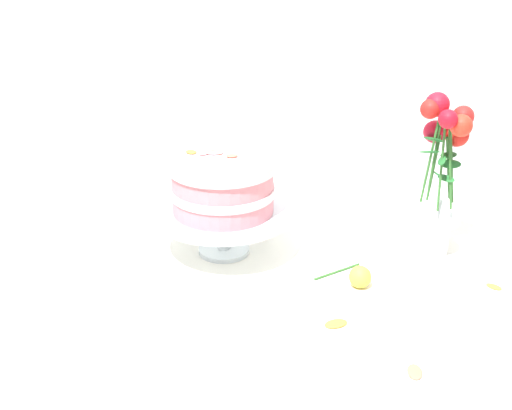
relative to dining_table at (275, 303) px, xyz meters
The scene contains 10 objects.
dining_table is the anchor object (origin of this frame).
linen_napkin 0.15m from the dining_table, 166.00° to the left, with size 0.32×0.32×0.00m, color white.
cake_stand 0.21m from the dining_table, 166.00° to the left, with size 0.29×0.29×0.10m.
layer_cake 0.28m from the dining_table, 165.96° to the left, with size 0.22×0.22×0.12m.
flower_vase 0.43m from the dining_table, 22.35° to the left, with size 0.11×0.12×0.35m.
fallen_rose 0.22m from the dining_table, 16.28° to the right, with size 0.11×0.11×0.04m.
loose_petal_0 0.27m from the dining_table, 115.91° to the left, with size 0.04×0.02×0.01m, color #E56B51.
loose_petal_1 0.27m from the dining_table, 53.18° to the right, with size 0.04×0.03×0.01m, color orange.
loose_petal_2 0.43m from the dining_table, 47.25° to the right, with size 0.04×0.02×0.00m, color #E56B51.
loose_petal_3 0.45m from the dining_table, ahead, with size 0.03×0.02×0.00m, color orange.
Camera 1 is at (0.23, -1.26, 1.41)m, focal length 47.37 mm.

